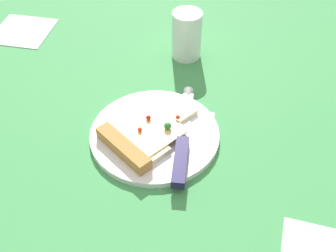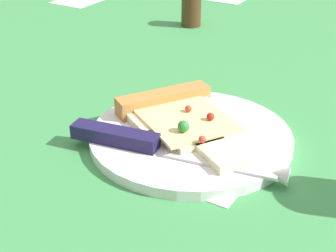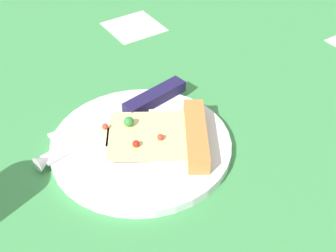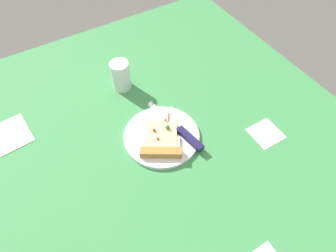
{
  "view_description": "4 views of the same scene",
  "coord_description": "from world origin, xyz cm",
  "views": [
    {
      "loc": [
        -47.1,
        -23.51,
        55.0
      ],
      "look_at": [
        2.65,
        -9.47,
        3.68
      ],
      "focal_mm": 45.21,
      "sensor_mm": 36.0,
      "label": 1
    },
    {
      "loc": [
        26.97,
        -51.48,
        29.14
      ],
      "look_at": [
        0.36,
        -7.78,
        1.68
      ],
      "focal_mm": 54.33,
      "sensor_mm": 36.0,
      "label": 2
    },
    {
      "loc": [
        25.73,
        34.4,
        43.29
      ],
      "look_at": [
        -0.51,
        -5.83,
        3.08
      ],
      "focal_mm": 53.06,
      "sensor_mm": 36.0,
      "label": 3
    },
    {
      "loc": [
        -45.38,
        19.8,
        76.4
      ],
      "look_at": [
        4.01,
        -9.89,
        2.44
      ],
      "focal_mm": 32.87,
      "sensor_mm": 36.0,
      "label": 4
    }
  ],
  "objects": [
    {
      "name": "plate",
      "position": [
        2.9,
        -6.93,
        0.58
      ],
      "size": [
        23.1,
        23.1,
        1.17
      ],
      "primitive_type": "cylinder",
      "color": "silver",
      "rests_on": "ground_plane"
    },
    {
      "name": "napkin",
      "position": [
        27.72,
        33.61,
        0.2
      ],
      "size": [
        14.01,
        14.01,
        0.4
      ],
      "primitive_type": "cube",
      "rotation": [
        0.0,
        0.0,
        0.08
      ],
      "color": "white",
      "rests_on": "ground_plane"
    },
    {
      "name": "knife",
      "position": [
        1.37,
        -12.46,
        1.77
      ],
      "size": [
        24.01,
        6.07,
        2.45
      ],
      "rotation": [
        0.0,
        0.0,
        4.88
      ],
      "color": "silver",
      "rests_on": "plate"
    },
    {
      "name": "ground_plane",
      "position": [
        -0.04,
        0.01,
        -1.5
      ],
      "size": [
        132.42,
        132.42,
        3.0
      ],
      "color": "#3D8C4C",
      "rests_on": "ground"
    },
    {
      "name": "pizza_slice",
      "position": [
        0.68,
        -5.57,
        1.95
      ],
      "size": [
        18.9,
        15.79,
        2.6
      ],
      "rotation": [
        0.0,
        0.0,
        4.16
      ],
      "color": "beige",
      "rests_on": "plate"
    },
    {
      "name": "drinking_glass",
      "position": [
        28.84,
        -6.23,
        5.24
      ],
      "size": [
        6.39,
        6.39,
        10.48
      ],
      "primitive_type": "cylinder",
      "color": "white",
      "rests_on": "ground_plane"
    }
  ]
}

